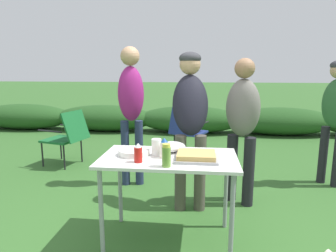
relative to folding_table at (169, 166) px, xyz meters
name	(u,v)px	position (x,y,z in m)	size (l,w,h in m)	color
ground_plane	(169,240)	(0.00, 0.00, -0.66)	(60.00, 60.00, 0.00)	#336028
shrub_hedge	(190,119)	(0.00, 4.42, -0.36)	(14.40, 0.90, 0.60)	#234C1E
folding_table	(169,166)	(0.00, 0.00, 0.00)	(1.10, 0.64, 0.74)	silver
food_tray	(196,156)	(0.22, -0.05, 0.10)	(0.33, 0.29, 0.06)	#9E9EA3
plate_stack	(134,152)	(-0.29, 0.02, 0.10)	(0.26, 0.26, 0.05)	white
mixing_bowl	(172,147)	(0.01, 0.17, 0.12)	(0.23, 0.23, 0.08)	silver
paper_cup_stack	(156,147)	(-0.11, 0.03, 0.15)	(0.08, 0.08, 0.14)	white
mayo_bottle	(164,148)	(-0.03, -0.03, 0.15)	(0.07, 0.07, 0.16)	silver
ketchup_bottle	(138,153)	(-0.22, -0.17, 0.15)	(0.06, 0.06, 0.15)	red
relish_jar	(166,156)	(0.01, -0.25, 0.16)	(0.06, 0.06, 0.17)	olive
standing_person_in_red_jacket	(190,112)	(0.14, 0.71, 0.35)	(0.41, 0.52, 1.61)	#4C473D
standing_person_in_navy_coat	(242,119)	(0.68, 0.82, 0.26)	(0.45, 0.43, 1.55)	black
standing_person_with_beanie	(335,109)	(1.87, 1.47, 0.30)	(0.39, 0.39, 1.54)	black
standing_person_in_gray_fleece	(131,102)	(-0.59, 1.21, 0.39)	(0.35, 0.28, 1.70)	#232D4C
camp_chair_green_behind_table	(67,135)	(-1.73, 1.85, -0.20)	(0.69, 0.60, 0.83)	#19602D
camp_chair_near_hedge	(188,129)	(0.04, 2.52, -0.20)	(0.66, 0.72, 0.83)	navy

